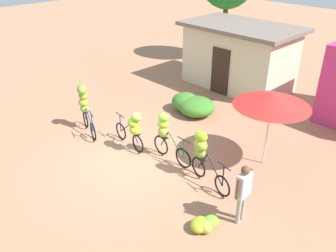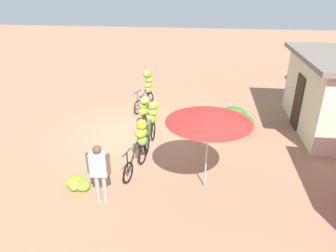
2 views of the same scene
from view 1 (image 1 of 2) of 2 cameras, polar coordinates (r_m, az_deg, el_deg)
ground_plane at (r=10.85m, az=-5.36°, el=-5.50°), size 60.00×60.00×0.00m
building_low at (r=16.12m, az=11.57°, el=11.20°), size 4.99×3.09×2.78m
hedge_bush_front_left at (r=13.73m, az=2.86°, el=3.96°), size 1.11×1.05×0.72m
hedge_bush_front_right at (r=13.41m, az=4.69°, el=3.21°), size 1.43×1.39×0.68m
market_umbrella at (r=10.06m, az=16.69°, el=4.11°), size 2.16×2.16×2.27m
bicycle_leftmost at (r=12.36m, az=-13.52°, el=3.51°), size 1.58×0.63×1.67m
bicycle_near_pile at (r=10.97m, az=-5.73°, el=-0.20°), size 1.63×0.48×1.35m
bicycle_center_loaded at (r=10.53m, az=-0.35°, el=-1.17°), size 1.63×0.43×1.44m
bicycle_by_shop at (r=9.57m, az=5.78°, el=-4.33°), size 1.61×0.50×1.47m
banana_pile_on_ground at (r=8.49m, az=5.93°, el=-15.71°), size 0.61×0.80×0.30m
person_vendor at (r=8.28m, az=12.21°, el=-10.01°), size 0.22×0.58×1.60m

